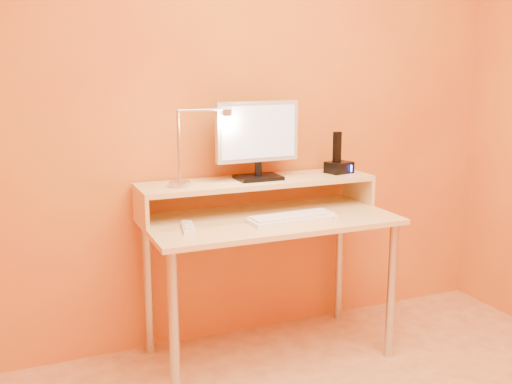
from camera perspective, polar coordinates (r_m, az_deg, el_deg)
name	(u,v)px	position (r m, az deg, el deg)	size (l,w,h in m)	color
wall_back	(245,103)	(3.01, -1.13, 8.75)	(3.00, 0.04, 2.50)	orange
desk_leg_fl	(174,329)	(2.53, -8.07, -13.20)	(0.04, 0.04, 0.69)	#B7B7BB
desk_leg_fr	(391,291)	(2.97, 13.18, -9.48)	(0.04, 0.04, 0.69)	#B7B7BB
desk_leg_bl	(148,288)	(2.98, -10.55, -9.31)	(0.04, 0.04, 0.69)	#B7B7BB
desk_leg_br	(339,261)	(3.36, 8.19, -6.72)	(0.04, 0.04, 0.69)	#B7B7BB
desk_lower	(269,220)	(2.80, 1.33, -2.74)	(1.20, 0.60, 0.03)	tan
shelf_riser_left	(140,208)	(2.75, -11.29, -1.55)	(0.02, 0.30, 0.14)	tan
shelf_riser_right	(358,188)	(3.19, 9.98, 0.37)	(0.02, 0.30, 0.14)	tan
desk_shelf	(257,182)	(2.90, 0.14, 1.01)	(1.20, 0.30, 0.03)	tan
monitor_foot	(258,177)	(2.90, 0.22, 1.44)	(0.22, 0.16, 0.02)	black
monitor_neck	(258,169)	(2.89, 0.22, 2.29)	(0.04, 0.04, 0.07)	black
monitor_panel	(257,132)	(2.88, 0.15, 5.96)	(0.44, 0.04, 0.30)	#B9B8BF
monitor_back	(256,131)	(2.90, -0.03, 6.01)	(0.39, 0.01, 0.25)	black
monitor_screen	(259,132)	(2.86, 0.29, 5.93)	(0.40, 0.00, 0.26)	silver
lamp_base	(180,184)	(2.74, -7.51, 0.78)	(0.10, 0.10, 0.03)	#B7B7BB
lamp_post	(179,146)	(2.71, -7.61, 4.46)	(0.01, 0.01, 0.33)	#B7B7BB
lamp_arm	(203,110)	(2.73, -5.25, 8.05)	(0.01, 0.01, 0.24)	#B7B7BB
lamp_head	(227,112)	(2.77, -2.86, 7.83)	(0.04, 0.04, 0.03)	#B7B7BB
lamp_bulb	(227,116)	(2.77, -2.85, 7.50)	(0.03, 0.03, 0.00)	#FFEAC6
phone_dock	(339,167)	(3.10, 8.16, 2.41)	(0.13, 0.10, 0.06)	black
phone_handset	(337,147)	(3.08, 7.98, 4.41)	(0.04, 0.03, 0.16)	black
phone_led	(351,168)	(3.08, 9.36, 2.31)	(0.01, 0.00, 0.04)	blue
keyboard	(292,219)	(2.73, 3.59, -2.65)	(0.42, 0.13, 0.02)	white
mouse	(328,214)	(2.80, 7.08, -2.21)	(0.06, 0.10, 0.03)	silver
remote_control	(188,228)	(2.60, -6.72, -3.51)	(0.05, 0.18, 0.02)	white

